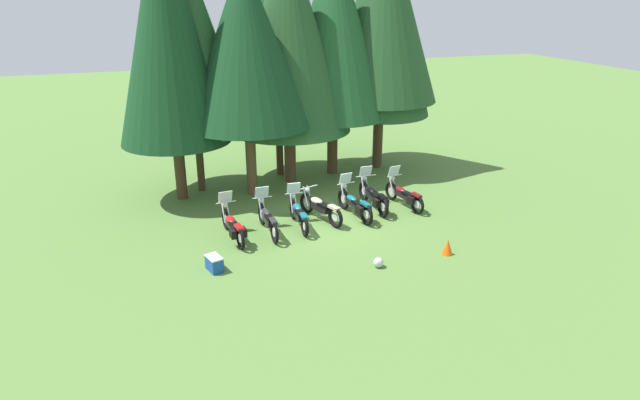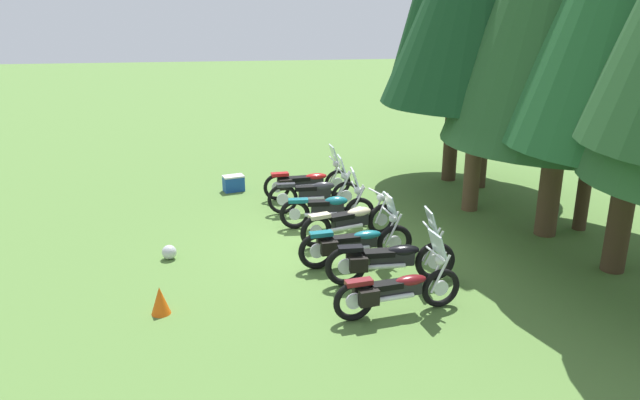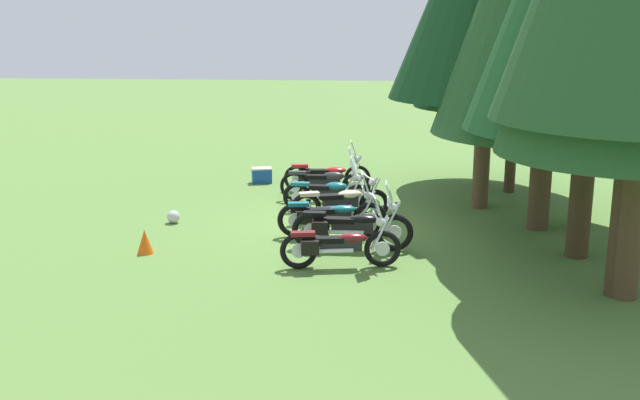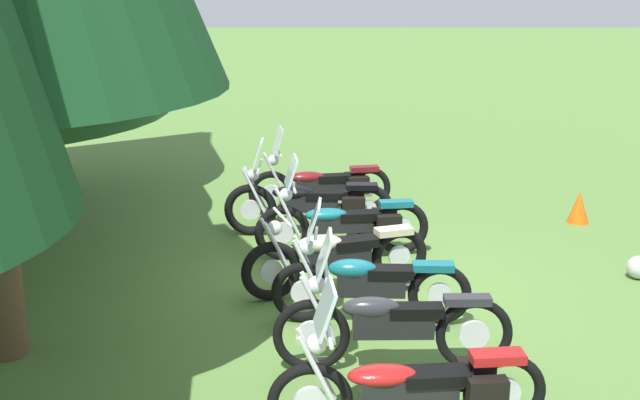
# 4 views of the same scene
# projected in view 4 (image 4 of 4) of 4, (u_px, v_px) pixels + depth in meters

# --- Properties ---
(ground_plane) EXTENTS (80.00, 80.00, 0.00)m
(ground_plane) POSITION_uv_depth(u_px,v_px,m) (342.00, 288.00, 9.81)
(ground_plane) COLOR #547A38
(motorcycle_0) EXTENTS (0.69, 2.31, 1.36)m
(motorcycle_0) POSITION_uv_depth(u_px,v_px,m) (413.00, 385.00, 6.64)
(motorcycle_0) COLOR black
(motorcycle_0) RESTS_ON ground_plane
(motorcycle_1) EXTENTS (0.63, 2.28, 1.38)m
(motorcycle_1) POSITION_uv_depth(u_px,v_px,m) (389.00, 323.00, 7.71)
(motorcycle_1) COLOR black
(motorcycle_1) RESTS_ON ground_plane
(motorcycle_2) EXTENTS (0.61, 2.15, 1.35)m
(motorcycle_2) POSITION_uv_depth(u_px,v_px,m) (368.00, 283.00, 8.74)
(motorcycle_2) COLOR black
(motorcycle_2) RESTS_ON ground_plane
(motorcycle_3) EXTENTS (0.96, 2.22, 1.01)m
(motorcycle_3) POSITION_uv_depth(u_px,v_px,m) (335.00, 256.00, 9.58)
(motorcycle_3) COLOR black
(motorcycle_3) RESTS_ON ground_plane
(motorcycle_4) EXTENTS (0.74, 2.31, 1.38)m
(motorcycle_4) POSITION_uv_depth(u_px,v_px,m) (345.00, 223.00, 10.73)
(motorcycle_4) COLOR black
(motorcycle_4) RESTS_ON ground_plane
(motorcycle_5) EXTENTS (0.77, 2.41, 1.39)m
(motorcycle_5) POSITION_uv_depth(u_px,v_px,m) (311.00, 203.00, 11.58)
(motorcycle_5) COLOR black
(motorcycle_5) RESTS_ON ground_plane
(motorcycle_6) EXTENTS (0.75, 2.22, 1.35)m
(motorcycle_6) POSITION_uv_depth(u_px,v_px,m) (322.00, 184.00, 12.67)
(motorcycle_6) COLOR black
(motorcycle_6) RESTS_ON ground_plane
(traffic_cone) EXTENTS (0.32, 0.32, 0.48)m
(traffic_cone) POSITION_uv_depth(u_px,v_px,m) (579.00, 207.00, 12.20)
(traffic_cone) COLOR #EA590F
(traffic_cone) RESTS_ON ground_plane
(dropped_helmet) EXTENTS (0.29, 0.29, 0.29)m
(dropped_helmet) POSITION_uv_depth(u_px,v_px,m) (639.00, 267.00, 10.07)
(dropped_helmet) COLOR silver
(dropped_helmet) RESTS_ON ground_plane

